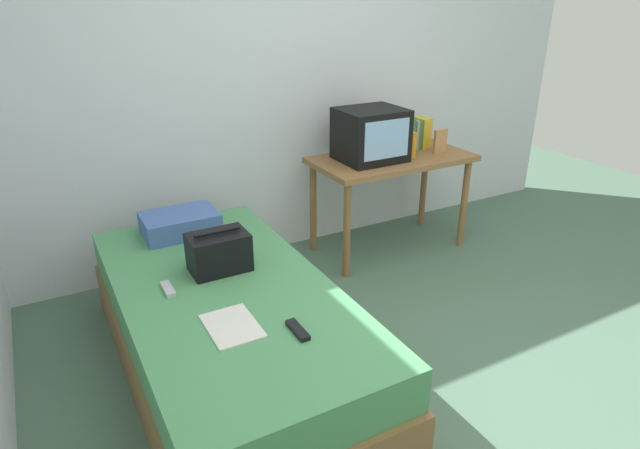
{
  "coord_description": "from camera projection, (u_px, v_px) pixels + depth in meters",
  "views": [
    {
      "loc": [
        -1.64,
        -1.52,
        1.84
      ],
      "look_at": [
        -0.22,
        1.07,
        0.55
      ],
      "focal_mm": 30.3,
      "sensor_mm": 36.0,
      "label": 1
    }
  ],
  "objects": [
    {
      "name": "desk",
      "position": [
        391.0,
        169.0,
        3.93
      ],
      "size": [
        1.16,
        0.6,
        0.73
      ],
      "color": "olive",
      "rests_on": "ground"
    },
    {
      "name": "magazine",
      "position": [
        232.0,
        326.0,
        2.32
      ],
      "size": [
        0.21,
        0.29,
        0.01
      ],
      "primitive_type": "cube",
      "color": "white",
      "rests_on": "bed"
    },
    {
      "name": "picture_frame",
      "position": [
        440.0,
        141.0,
        3.94
      ],
      "size": [
        0.11,
        0.02,
        0.18
      ],
      "primitive_type": "cube",
      "color": "#B27F4C",
      "rests_on": "desk"
    },
    {
      "name": "bed",
      "position": [
        229.0,
        331.0,
        2.73
      ],
      "size": [
        1.0,
        2.0,
        0.5
      ],
      "color": "olive",
      "rests_on": "ground"
    },
    {
      "name": "wall_back",
      "position": [
        283.0,
        73.0,
        3.76
      ],
      "size": [
        5.2,
        0.1,
        2.6
      ],
      "primitive_type": "cube",
      "color": "silver",
      "rests_on": "ground"
    },
    {
      "name": "remote_dark",
      "position": [
        298.0,
        330.0,
        2.28
      ],
      "size": [
        0.04,
        0.16,
        0.02
      ],
      "primitive_type": "cube",
      "color": "black",
      "rests_on": "bed"
    },
    {
      "name": "ground_plane",
      "position": [
        462.0,
        392.0,
        2.68
      ],
      "size": [
        8.0,
        8.0,
        0.0
      ],
      "primitive_type": "plane",
      "color": "#4C6B56"
    },
    {
      "name": "tv",
      "position": [
        371.0,
        135.0,
        3.75
      ],
      "size": [
        0.44,
        0.39,
        0.36
      ],
      "color": "black",
      "rests_on": "desk"
    },
    {
      "name": "remote_silver",
      "position": [
        168.0,
        289.0,
        2.59
      ],
      "size": [
        0.04,
        0.14,
        0.02
      ],
      "primitive_type": "cube",
      "color": "#B7B7BC",
      "rests_on": "bed"
    },
    {
      "name": "pillow",
      "position": [
        180.0,
        223.0,
        3.19
      ],
      "size": [
        0.43,
        0.3,
        0.13
      ],
      "primitive_type": "cube",
      "color": "#4766AD",
      "rests_on": "bed"
    },
    {
      "name": "handbag",
      "position": [
        219.0,
        252.0,
        2.76
      ],
      "size": [
        0.3,
        0.2,
        0.22
      ],
      "color": "black",
      "rests_on": "bed"
    },
    {
      "name": "water_bottle",
      "position": [
        412.0,
        145.0,
        3.84
      ],
      "size": [
        0.06,
        0.06,
        0.18
      ],
      "primitive_type": "cylinder",
      "color": "orange",
      "rests_on": "desk"
    },
    {
      "name": "book_row",
      "position": [
        413.0,
        133.0,
        4.06
      ],
      "size": [
        0.26,
        0.17,
        0.23
      ],
      "color": "#337F47",
      "rests_on": "desk"
    }
  ]
}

